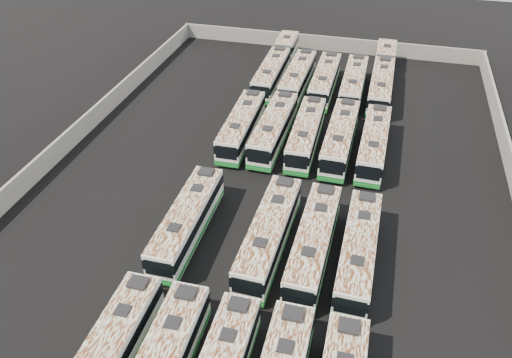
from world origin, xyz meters
name	(u,v)px	position (x,y,z in m)	size (l,w,h in m)	color
ground	(270,189)	(0.00, 0.00, 0.00)	(140.00, 140.00, 0.00)	black
perimeter_wall	(270,180)	(0.00, 0.00, 1.10)	(45.20, 73.20, 2.20)	slate
bus_front_far_left	(107,358)	(-5.16, -21.59, 1.71)	(2.65, 11.92, 3.35)	silver
bus_midfront_far_left	(187,220)	(-5.08, -8.13, 1.73)	(2.64, 12.00, 3.37)	silver
bus_midfront_center	(269,234)	(1.86, -8.06, 1.77)	(2.88, 12.36, 3.47)	silver
bus_midfront_right	(314,242)	(5.48, -8.08, 1.74)	(2.77, 12.14, 3.41)	silver
bus_midfront_far_right	(359,251)	(8.98, -8.07, 1.72)	(2.64, 11.95, 3.36)	silver
bus_midback_far_left	(242,126)	(-5.11, 8.05, 1.73)	(2.82, 12.08, 3.39)	silver
bus_midback_left	(274,128)	(-1.61, 8.31, 1.78)	(2.80, 12.41, 3.49)	silver
bus_midback_center	(306,134)	(1.92, 8.25, 1.73)	(2.75, 12.03, 3.38)	silver
bus_midback_right	(340,138)	(5.52, 8.27, 1.78)	(2.76, 12.39, 3.48)	silver
bus_midback_far_right	(374,143)	(9.00, 8.12, 1.73)	(2.77, 12.03, 3.38)	silver
bus_back_far_left	(277,64)	(-5.15, 25.19, 1.74)	(2.72, 18.83, 3.41)	silver
bus_back_left	(298,77)	(-1.59, 21.74, 1.76)	(2.75, 12.28, 3.45)	silver
bus_back_center	(325,81)	(1.90, 21.75, 1.75)	(2.58, 12.15, 3.42)	silver
bus_back_right	(354,84)	(5.53, 21.81, 1.74)	(2.60, 12.11, 3.41)	silver
bus_back_far_right	(383,76)	(8.92, 25.08, 1.77)	(2.67, 19.10, 3.46)	silver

